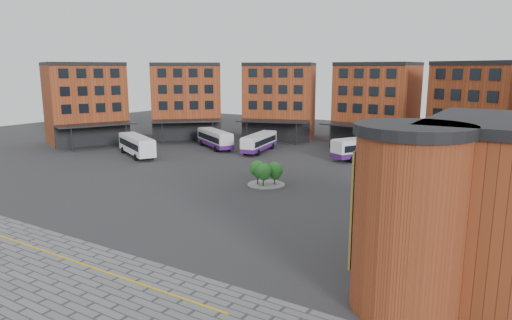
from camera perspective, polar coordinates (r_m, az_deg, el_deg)
The scene contains 11 objects.
ground at distance 45.67m, azimuth -8.67°, elevation -5.96°, with size 160.00×160.00×0.00m, color #28282B.
yellow_line at distance 35.33m, azimuth -21.30°, elevation -11.87°, with size 26.00×0.15×0.02m, color gold.
main_building at distance 78.87m, azimuth 6.85°, elevation 6.73°, with size 94.14×42.48×14.60m.
tree_island at distance 53.24m, azimuth 1.24°, elevation -1.50°, with size 4.40×4.40×2.95m.
bus_a at distance 73.68m, azimuth -14.71°, elevation 1.92°, with size 11.13×7.37×3.17m.
bus_b at distance 78.82m, azimuth -5.17°, elevation 2.69°, with size 10.55×7.86×3.06m.
bus_c at distance 75.10m, azimuth 0.40°, elevation 2.25°, with size 4.19×10.70×2.94m.
bus_d at distance 71.04m, azimuth 13.61°, elevation 1.56°, with size 7.94×11.56×3.29m.
bus_e at distance 67.33m, azimuth 20.29°, elevation 0.45°, with size 3.37×10.42×2.88m.
bus_f at distance 57.10m, azimuth 26.99°, elevation -1.91°, with size 10.68×6.09×2.96m.
blue_car at distance 31.88m, azimuth 18.50°, elevation -12.76°, with size 1.66×4.77×1.57m, color #0D20AF.
Camera 1 is at (28.61, -32.94, 13.51)m, focal length 32.00 mm.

